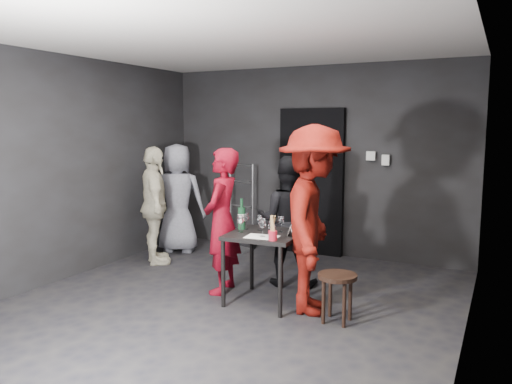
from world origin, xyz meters
The scene contains 27 objects.
floor centered at (0.00, 0.00, 0.00)m, with size 4.50×5.00×0.02m, color black.
ceiling centered at (0.00, 0.00, 2.70)m, with size 4.50×5.00×0.02m, color silver.
wall_back centered at (0.00, 2.50, 1.35)m, with size 4.50×0.04×2.70m, color black.
wall_front centered at (0.00, -2.50, 1.35)m, with size 4.50×0.04×2.70m, color black.
wall_left centered at (-2.25, 0.00, 1.35)m, with size 0.04×5.00×2.70m, color black.
wall_right centered at (2.25, 0.00, 1.35)m, with size 0.04×5.00×2.70m, color black.
doorway centered at (0.00, 2.44, 1.05)m, with size 0.95×0.10×2.10m, color black.
wallbox_upper centered at (0.85, 2.45, 1.45)m, with size 0.12×0.06×0.12m, color #B7B7B2.
wallbox_lower centered at (1.05, 2.45, 1.40)m, with size 0.10×0.06×0.14m, color #B7B7B2.
hand_truck centered at (-1.05, 2.21, 0.23)m, with size 0.43×0.36×1.29m.
tasting_table centered at (0.29, 0.30, 0.65)m, with size 0.72×0.72×0.75m.
stool centered at (1.14, 0.12, 0.38)m, with size 0.37×0.37×0.47m.
server_red centered at (-0.29, 0.40, 0.87)m, with size 0.64×0.42×1.74m, color maroon.
woman_black centered at (0.26, 0.96, 0.77)m, with size 0.75×0.41×1.54m, color black.
man_maroon centered at (0.83, 0.29, 1.17)m, with size 1.51×0.70×2.34m, color #5E0C07.
bystander_cream centered at (-1.69, 0.98, 0.84)m, with size 0.98×0.47×1.67m, color beige.
bystander_grey centered at (-1.78, 1.65, 0.85)m, with size 0.83×0.45×1.70m, color gray.
tasting_mat centered at (0.35, 0.11, 0.75)m, with size 0.32×0.21×0.00m, color white.
wine_glass_a centered at (0.05, 0.21, 0.85)m, with size 0.08×0.08×0.20m, color white, non-canonical shape.
wine_glass_b centered at (0.02, 0.36, 0.85)m, with size 0.08×0.08×0.20m, color white, non-canonical shape.
wine_glass_c centered at (0.19, 0.38, 0.84)m, with size 0.07×0.07×0.18m, color white, non-canonical shape.
wine_glass_d centered at (0.34, 0.12, 0.85)m, with size 0.08×0.08×0.20m, color white, non-canonical shape.
wine_glass_e centered at (0.46, 0.10, 0.85)m, with size 0.07×0.07×0.20m, color white, non-canonical shape.
wine_glass_f centered at (0.42, 0.40, 0.84)m, with size 0.07×0.07×0.18m, color white, non-canonical shape.
wine_bottle centered at (-0.02, 0.35, 0.88)m, with size 0.08×0.08×0.33m.
breadstick_cup centered at (0.50, 0.02, 0.87)m, with size 0.09×0.09×0.27m.
reserved_card centered at (0.56, 0.31, 0.80)m, with size 0.08×0.13×0.10m, color white, non-canonical shape.
Camera 1 is at (2.49, -4.30, 1.87)m, focal length 35.00 mm.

